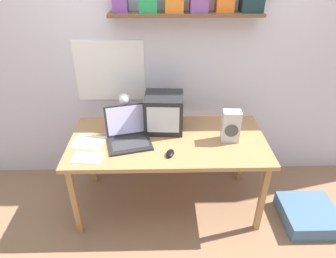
# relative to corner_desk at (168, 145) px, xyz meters

# --- Properties ---
(ground_plane) EXTENTS (12.00, 12.00, 0.00)m
(ground_plane) POSITION_rel_corner_desk_xyz_m (0.00, 0.00, -0.65)
(ground_plane) COLOR #956E50
(back_wall) EXTENTS (5.60, 0.24, 2.60)m
(back_wall) POSITION_rel_corner_desk_xyz_m (0.00, 0.54, 0.66)
(back_wall) COLOR silver
(back_wall) RESTS_ON ground_plane
(corner_desk) EXTENTS (1.63, 0.79, 0.71)m
(corner_desk) POSITION_rel_corner_desk_xyz_m (0.00, 0.00, 0.00)
(corner_desk) COLOR #AB7F4E
(corner_desk) RESTS_ON ground_plane
(crt_monitor) EXTENTS (0.34, 0.32, 0.32)m
(crt_monitor) POSITION_rel_corner_desk_xyz_m (-0.03, 0.18, 0.22)
(crt_monitor) COLOR #232326
(crt_monitor) RESTS_ON corner_desk
(laptop) EXTENTS (0.42, 0.43, 0.26)m
(laptop) POSITION_rel_corner_desk_xyz_m (-0.33, -0.00, 0.12)
(laptop) COLOR #232326
(laptop) RESTS_ON corner_desk
(desk_lamp) EXTENTS (0.13, 0.18, 0.32)m
(desk_lamp) POSITION_rel_corner_desk_xyz_m (-0.36, 0.23, 0.27)
(desk_lamp) COLOR white
(desk_lamp) RESTS_ON corner_desk
(juice_glass) EXTENTS (0.07, 0.07, 0.11)m
(juice_glass) POSITION_rel_corner_desk_xyz_m (-0.48, 0.16, 0.11)
(juice_glass) COLOR white
(juice_glass) RESTS_ON corner_desk
(space_heater) EXTENTS (0.15, 0.11, 0.27)m
(space_heater) POSITION_rel_corner_desk_xyz_m (0.51, -0.02, 0.19)
(space_heater) COLOR silver
(space_heater) RESTS_ON corner_desk
(computer_mouse) EXTENTS (0.08, 0.12, 0.03)m
(computer_mouse) POSITION_rel_corner_desk_xyz_m (0.01, -0.22, 0.07)
(computer_mouse) COLOR black
(computer_mouse) RESTS_ON corner_desk
(loose_paper_near_monitor) EXTENTS (0.24, 0.17, 0.00)m
(loose_paper_near_monitor) POSITION_rel_corner_desk_xyz_m (-0.61, -0.25, 0.06)
(loose_paper_near_monitor) COLOR silver
(loose_paper_near_monitor) RESTS_ON corner_desk
(open_notebook) EXTENTS (0.30, 0.26, 0.00)m
(open_notebook) POSITION_rel_corner_desk_xyz_m (-0.66, -0.03, 0.06)
(open_notebook) COLOR white
(open_notebook) RESTS_ON corner_desk
(floor_cushion) EXTENTS (0.46, 0.46, 0.14)m
(floor_cushion) POSITION_rel_corner_desk_xyz_m (1.23, -0.26, -0.59)
(floor_cushion) COLOR #4C7197
(floor_cushion) RESTS_ON ground_plane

